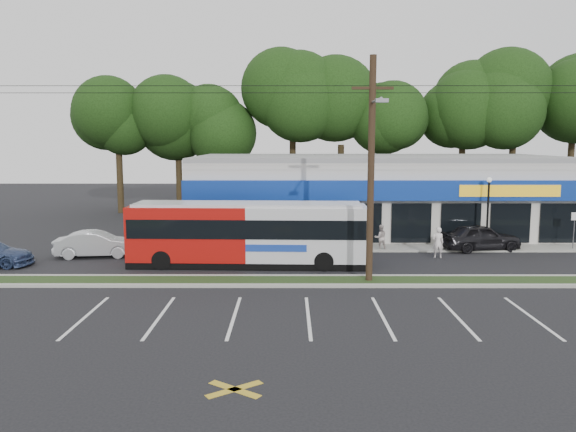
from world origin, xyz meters
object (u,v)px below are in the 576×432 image
at_px(metrobus, 248,232).
at_px(car_silver, 96,244).
at_px(pedestrian_a, 438,243).
at_px(utility_pole, 368,162).
at_px(pedestrian_b, 381,238).
at_px(lamp_post, 488,204).
at_px(sign_post, 575,224).
at_px(car_dark, 480,237).

distance_m(metrobus, car_silver, 8.82).
xyz_separation_m(metrobus, pedestrian_a, (10.20, 1.91, -0.87)).
xyz_separation_m(car_silver, pedestrian_a, (18.71, -0.18, 0.13)).
distance_m(utility_pole, pedestrian_b, 9.09).
distance_m(metrobus, pedestrian_a, 10.41).
relative_size(car_silver, pedestrian_a, 2.58).
xyz_separation_m(utility_pole, metrobus, (-5.52, 3.57, -3.70)).
distance_m(utility_pole, lamp_post, 11.67).
distance_m(sign_post, pedestrian_a, 8.79).
xyz_separation_m(metrobus, pedestrian_b, (7.42, 4.00, -0.96)).
bearing_deg(pedestrian_a, utility_pole, 51.65).
distance_m(metrobus, pedestrian_b, 8.48).
bearing_deg(pedestrian_b, pedestrian_a, 136.99).
distance_m(sign_post, car_dark, 5.52).
bearing_deg(car_dark, pedestrian_a, 114.25).
distance_m(pedestrian_a, pedestrian_b, 3.48).
bearing_deg(metrobus, pedestrian_b, 30.25).
relative_size(lamp_post, pedestrian_a, 2.52).
height_order(lamp_post, car_dark, lamp_post).
xyz_separation_m(lamp_post, pedestrian_a, (-3.49, -2.39, -1.83)).
relative_size(car_dark, pedestrian_b, 3.04).
bearing_deg(metrobus, utility_pole, -31.02).
height_order(metrobus, pedestrian_b, metrobus).
bearing_deg(metrobus, pedestrian_a, 12.51).
distance_m(sign_post, metrobus, 19.13).
xyz_separation_m(metrobus, car_silver, (-8.51, 2.09, -1.00)).
bearing_deg(sign_post, utility_pole, -149.85).
bearing_deg(metrobus, lamp_post, 19.34).
height_order(lamp_post, pedestrian_a, lamp_post).
bearing_deg(lamp_post, sign_post, -2.58).
height_order(car_silver, pedestrian_a, pedestrian_a).
bearing_deg(pedestrian_b, metrobus, 22.23).
bearing_deg(car_dark, sign_post, -99.58).
bearing_deg(metrobus, sign_post, 14.20).
relative_size(pedestrian_a, pedestrian_b, 1.12).
height_order(car_dark, pedestrian_a, pedestrian_a).
relative_size(metrobus, pedestrian_b, 8.07).
bearing_deg(lamp_post, utility_pole, -136.05).
xyz_separation_m(sign_post, car_silver, (-27.20, -1.99, -0.84)).
bearing_deg(sign_post, metrobus, -167.70).
distance_m(utility_pole, car_silver, 15.84).
relative_size(lamp_post, pedestrian_b, 2.83).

